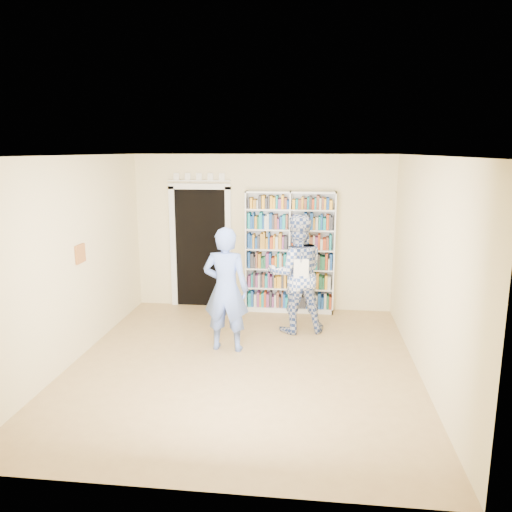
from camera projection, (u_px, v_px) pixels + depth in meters
The scene contains 11 objects.
floor at pixel (243, 365), 6.55m from camera, with size 5.00×5.00×0.00m, color #9C794B.
ceiling at pixel (242, 156), 5.99m from camera, with size 5.00×5.00×0.00m, color white.
wall_back at pixel (263, 233), 8.70m from camera, with size 4.50×4.50×0.00m, color beige.
wall_left at pixel (72, 260), 6.52m from camera, with size 5.00×5.00×0.00m, color beige.
wall_right at pixel (427, 270), 6.02m from camera, with size 5.00×5.00×0.00m, color beige.
bookshelf at pixel (290, 252), 8.55m from camera, with size 1.52×0.29×2.09m.
doorway at pixel (201, 241), 8.83m from camera, with size 1.10×0.08×2.43m.
wall_art at pixel (80, 254), 6.70m from camera, with size 0.03×0.25×0.25m, color brown.
man_blue at pixel (226, 289), 6.90m from camera, with size 0.64×0.42×1.75m, color #5D7ACF.
man_plaid at pixel (296, 274), 7.61m from camera, with size 0.89×0.69×1.83m, color #2C4588.
paper_sheet at pixel (301, 270), 7.31m from camera, with size 0.22×0.01×0.31m, color white.
Camera 1 is at (0.87, -6.05, 2.76)m, focal length 35.00 mm.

